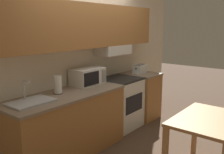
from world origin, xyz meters
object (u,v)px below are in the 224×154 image
microwave (88,76)px  dining_table (208,128)px  stove_range (120,103)px  sink_basin (31,102)px  toaster (140,69)px  paper_towel_roll (58,85)px

microwave → dining_table: bearing=-87.1°
stove_range → dining_table: size_ratio=0.91×
stove_range → microwave: size_ratio=1.74×
sink_basin → toaster: bearing=0.1°
microwave → sink_basin: bearing=-173.0°
stove_range → dining_table: (-0.58, -1.72, 0.19)m
stove_range → paper_towel_roll: size_ratio=3.67×
stove_range → microwave: 0.89m
stove_range → dining_table: bearing=-108.7°
stove_range → dining_table: 1.83m
microwave → toaster: microwave is taller
sink_basin → paper_towel_roll: (0.47, 0.08, 0.10)m
sink_basin → dining_table: (1.19, -1.70, -0.27)m
sink_basin → dining_table: 2.09m
sink_basin → paper_towel_roll: bearing=10.1°
microwave → sink_basin: size_ratio=0.98×
sink_basin → paper_towel_roll: size_ratio=2.15×
toaster → dining_table: bearing=-125.2°
sink_basin → dining_table: bearing=-55.0°
stove_range → toaster: 0.81m
toaster → paper_towel_roll: size_ratio=1.18×
paper_towel_roll → dining_table: 1.96m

